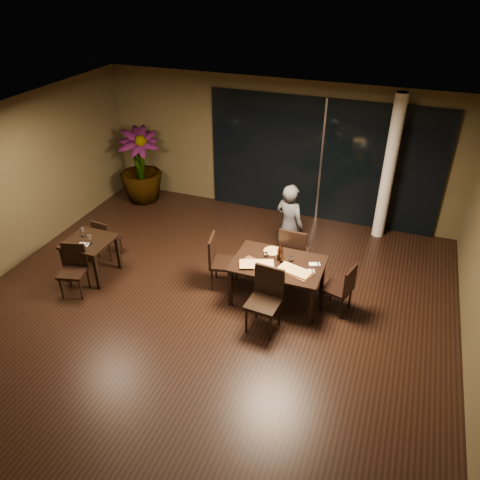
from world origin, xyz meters
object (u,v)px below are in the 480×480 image
Objects in this scene: main_table at (278,267)px; chair_main_right at (343,287)px; side_table at (90,246)px; chair_main_left at (219,259)px; chair_side_near at (74,266)px; bottle_a at (279,253)px; chair_main_far at (294,251)px; chair_side_far at (105,237)px; chair_main_near at (266,296)px; bottle_c at (281,252)px; diner at (289,226)px; potted_plant at (140,166)px; bottle_b at (281,256)px.

main_table is 1.66× the size of chair_main_right.
side_table is at bearing -67.70° from chair_main_right.
chair_main_left is 2.52m from chair_side_near.
main_table is 1.10m from chair_main_right.
chair_main_left is 1.12m from bottle_a.
main_table is at bearing 84.13° from chair_main_far.
chair_main_left is 2.41m from chair_side_far.
chair_main_near is 3.77× the size of bottle_c.
diner reaches higher than chair_main_far.
potted_plant is 6.26× the size of bottle_c.
chair_main_left is 3.89× the size of bottle_b.
bottle_c is at bearing 118.58° from diner.
chair_main_left is at bearing -176.70° from bottle_a.
bottle_a is (1.07, 0.06, 0.34)m from chair_main_left.
side_table is 3.42m from chair_main_near.
side_table is at bearing -169.45° from bottle_c.
chair_side_near reaches higher than side_table.
chair_side_near is at bearing -88.78° from side_table.
bottle_a reaches higher than bottle_b.
chair_main_far is 0.55m from diner.
chair_main_far is 0.68m from bottle_a.
chair_side_near is 3.67m from potted_plant.
potted_plant is at bearing 149.02° from bottle_a.
chair_main_near is 0.79m from bottle_b.
chair_side_near is at bearing -163.52° from main_table.
side_table is 0.48× the size of diner.
chair_main_far is 0.63m from bottle_c.
potted_plant reaches higher than bottle_c.
diner is at bearing 96.47° from main_table.
chair_side_far is at bearing 80.95° from chair_side_near.
chair_side_far is at bearing 11.06° from chair_main_far.
main_table is 1.15m from diner.
potted_plant is at bearing 87.33° from chair_side_near.
chair_main_near is (-0.07, -1.40, -0.00)m from chair_main_far.
main_table is 0.70m from chair_main_far.
potted_plant is (-3.06, 2.54, 0.32)m from chair_main_left.
chair_main_near reaches higher than main_table.
diner is at bearing 96.02° from bottle_a.
main_table is 3.50m from chair_side_far.
bottle_c is (3.41, 0.63, 0.27)m from side_table.
diner is at bearing 98.73° from bottle_b.
bottle_b reaches higher than chair_main_right.
bottle_c reaches higher than side_table.
bottle_b is (1.13, -0.01, 0.32)m from chair_main_left.
chair_main_far is 3.79× the size of bottle_c.
chair_main_near is at bearing -136.06° from chair_main_left.
bottle_c reaches higher than chair_main_right.
chair_side_far is 3.50m from bottle_a.
potted_plant is (-4.16, 3.28, 0.29)m from chair_main_near.
diner is 5.70× the size of bottle_a.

